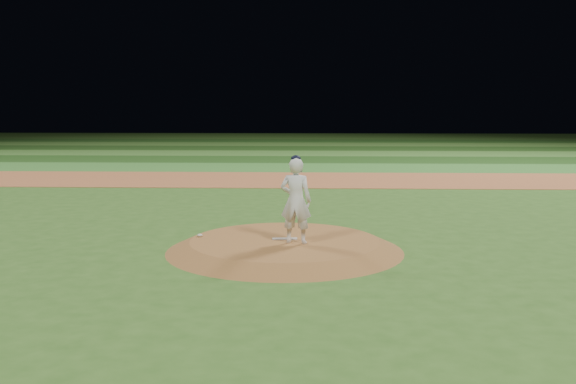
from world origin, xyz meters
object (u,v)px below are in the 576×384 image
(pitching_rubber, at_px, (285,239))
(rosin_bag, at_px, (200,235))
(pitchers_mound, at_px, (285,245))
(pitcher_on_mound, at_px, (296,200))

(pitching_rubber, distance_m, rosin_bag, 2.05)
(pitchers_mound, relative_size, pitcher_on_mound, 2.75)
(pitchers_mound, bearing_deg, pitching_rubber, 91.52)
(pitching_rubber, relative_size, pitcher_on_mound, 0.29)
(rosin_bag, distance_m, pitcher_on_mound, 2.56)
(pitchers_mound, bearing_deg, pitcher_on_mound, -50.24)
(pitchers_mound, xyz_separation_m, pitcher_on_mound, (0.27, -0.32, 1.11))
(pitching_rubber, xyz_separation_m, rosin_bag, (-2.04, 0.22, 0.02))
(pitchers_mound, bearing_deg, rosin_bag, 172.04)
(pitching_rubber, height_order, pitcher_on_mound, pitcher_on_mound)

